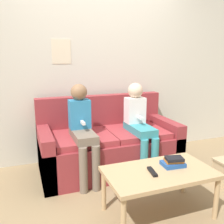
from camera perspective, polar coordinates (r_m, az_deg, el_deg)
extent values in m
plane|color=#937A56|center=(2.91, 2.82, -16.77)|extent=(10.00, 10.00, 0.00)
cube|color=beige|center=(3.52, -3.71, 10.55)|extent=(8.00, 0.06, 2.60)
cube|color=beige|center=(3.38, -11.50, 13.40)|extent=(0.25, 0.00, 0.31)
cube|color=maroon|center=(3.23, -0.62, -9.30)|extent=(1.72, 0.83, 0.44)
cube|color=maroon|center=(3.41, -2.60, -0.08)|extent=(1.72, 0.14, 0.47)
cube|color=maroon|center=(3.05, -14.91, -9.53)|extent=(0.14, 0.83, 0.60)
cube|color=maroon|center=(3.53, 11.57, -6.25)|extent=(0.14, 0.83, 0.60)
cube|color=#A1343A|center=(3.02, -6.78, -5.86)|extent=(0.70, 0.67, 0.07)
cube|color=#A1343A|center=(3.25, 5.49, -4.49)|extent=(0.70, 0.67, 0.07)
cube|color=tan|center=(2.33, 10.78, -13.42)|extent=(0.97, 0.56, 0.04)
cylinder|color=tan|center=(2.08, 2.63, -23.66)|extent=(0.04, 0.04, 0.40)
cylinder|color=tan|center=(2.51, 22.74, -17.77)|extent=(0.04, 0.04, 0.40)
cylinder|color=tan|center=(2.46, -1.90, -17.46)|extent=(0.04, 0.04, 0.40)
cylinder|color=tan|center=(2.83, 16.04, -13.66)|extent=(0.04, 0.04, 0.40)
cylinder|color=#756656|center=(2.71, -6.56, -13.10)|extent=(0.09, 0.09, 0.51)
cylinder|color=#756656|center=(2.75, -3.66, -12.71)|extent=(0.09, 0.09, 0.51)
cube|color=#756656|center=(2.86, -6.63, -5.26)|extent=(0.23, 0.52, 0.09)
cube|color=teal|center=(2.94, -7.42, -0.46)|extent=(0.24, 0.16, 0.34)
sphere|color=#8C6647|center=(2.89, -7.57, 4.53)|extent=(0.19, 0.19, 0.19)
cube|color=white|center=(2.81, -6.70, -2.45)|extent=(0.03, 0.12, 0.03)
cylinder|color=teal|center=(2.94, 7.32, -10.96)|extent=(0.09, 0.09, 0.51)
cylinder|color=teal|center=(3.01, 9.73, -10.52)|extent=(0.09, 0.09, 0.51)
cube|color=teal|center=(3.09, 6.36, -3.84)|extent=(0.23, 0.52, 0.09)
cube|color=white|center=(3.17, 5.26, 0.43)|extent=(0.24, 0.16, 0.32)
sphere|color=beige|center=(3.13, 5.36, 4.91)|extent=(0.19, 0.19, 0.19)
cube|color=white|center=(3.05, 6.45, -1.31)|extent=(0.03, 0.12, 0.03)
cube|color=black|center=(2.27, 9.18, -13.30)|extent=(0.07, 0.17, 0.02)
cube|color=#23519E|center=(2.43, 13.73, -11.45)|extent=(0.21, 0.17, 0.04)
cube|color=orange|center=(2.43, 13.92, -10.74)|extent=(0.18, 0.15, 0.02)
cube|color=black|center=(2.40, 14.07, -10.31)|extent=(0.18, 0.14, 0.03)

